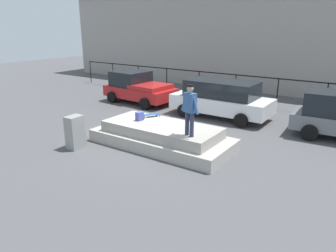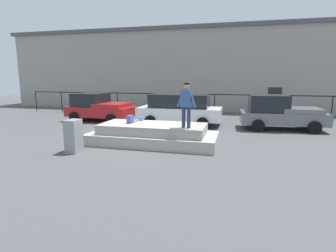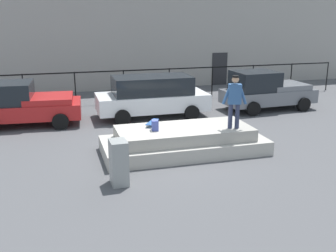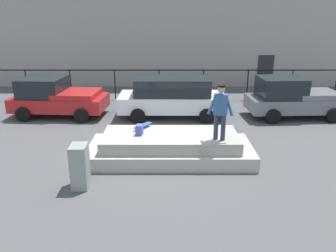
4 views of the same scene
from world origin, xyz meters
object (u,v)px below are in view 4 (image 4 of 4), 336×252
at_px(backpack, 140,130).
at_px(car_grey_pickup_far, 293,98).
at_px(car_red_pickup_near, 56,97).
at_px(car_white_hatchback_mid, 172,96).
at_px(skateboarder, 221,109).
at_px(skateboard, 143,126).
at_px(utility_box, 80,166).

distance_m(backpack, car_grey_pickup_far, 8.07).
relative_size(backpack, car_red_pickup_near, 0.08).
bearing_deg(car_white_hatchback_mid, skateboarder, -75.50).
relative_size(skateboard, car_red_pickup_near, 0.19).
relative_size(skateboarder, backpack, 5.15).
bearing_deg(skateboard, car_grey_pickup_far, 32.67).
xyz_separation_m(car_white_hatchback_mid, car_grey_pickup_far, (5.42, -0.11, -0.05)).
bearing_deg(car_red_pickup_near, backpack, -50.00).
xyz_separation_m(skateboard, utility_box, (-1.54, -2.53, -0.33)).
bearing_deg(utility_box, skateboarder, 18.58).
height_order(skateboarder, car_red_pickup_near, skateboarder).
bearing_deg(car_red_pickup_near, car_white_hatchback_mid, -1.36).
relative_size(skateboarder, car_white_hatchback_mid, 0.36).
distance_m(skateboard, utility_box, 2.98).
distance_m(car_red_pickup_near, car_grey_pickup_far, 10.71).
height_order(skateboarder, utility_box, skateboarder).
bearing_deg(utility_box, car_red_pickup_near, 109.97).
bearing_deg(car_white_hatchback_mid, skateboard, -103.68).
xyz_separation_m(skateboard, car_grey_pickup_far, (6.45, 4.14, -0.04)).
relative_size(skateboarder, car_grey_pickup_far, 0.39).
height_order(car_white_hatchback_mid, car_grey_pickup_far, car_grey_pickup_far).
bearing_deg(car_grey_pickup_far, car_white_hatchback_mid, 178.87).
bearing_deg(car_grey_pickup_far, backpack, -143.85).
height_order(skateboard, car_grey_pickup_far, car_grey_pickup_far).
xyz_separation_m(car_red_pickup_near, car_white_hatchback_mid, (5.29, -0.13, 0.07)).
bearing_deg(skateboard, car_white_hatchback_mid, 76.32).
bearing_deg(car_red_pickup_near, utility_box, -68.51).
distance_m(skateboarder, skateboard, 2.79).
xyz_separation_m(car_red_pickup_near, car_grey_pickup_far, (10.71, -0.23, 0.02)).
bearing_deg(skateboarder, car_white_hatchback_mid, 104.50).
relative_size(skateboard, utility_box, 0.66).
height_order(skateboard, car_white_hatchback_mid, car_white_hatchback_mid).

